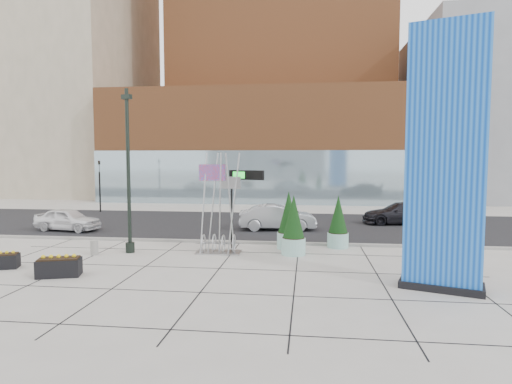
# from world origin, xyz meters

# --- Properties ---
(ground) EXTENTS (160.00, 160.00, 0.00)m
(ground) POSITION_xyz_m (0.00, 0.00, 0.00)
(ground) COLOR #9E9991
(ground) RESTS_ON ground
(street_asphalt) EXTENTS (80.00, 12.00, 0.02)m
(street_asphalt) POSITION_xyz_m (0.00, 10.00, 0.01)
(street_asphalt) COLOR black
(street_asphalt) RESTS_ON ground
(curb_edge) EXTENTS (80.00, 0.30, 0.12)m
(curb_edge) POSITION_xyz_m (0.00, 4.00, 0.06)
(curb_edge) COLOR gray
(curb_edge) RESTS_ON ground
(tower_podium) EXTENTS (34.00, 10.00, 11.00)m
(tower_podium) POSITION_xyz_m (1.00, 27.00, 5.50)
(tower_podium) COLOR #9E572D
(tower_podium) RESTS_ON ground
(tower_glass_front) EXTENTS (34.00, 0.60, 5.00)m
(tower_glass_front) POSITION_xyz_m (1.00, 22.20, 2.50)
(tower_glass_front) COLOR #8CA5B2
(tower_glass_front) RESTS_ON ground
(building_beige_left) EXTENTS (18.00, 20.00, 34.00)m
(building_beige_left) POSITION_xyz_m (-26.00, 34.00, 17.00)
(building_beige_left) COLOR gray
(building_beige_left) RESTS_ON ground
(building_grey_parking) EXTENTS (20.00, 18.00, 18.00)m
(building_grey_parking) POSITION_xyz_m (26.00, 32.00, 9.00)
(building_grey_parking) COLOR slate
(building_grey_parking) RESTS_ON ground
(blue_pylon) EXTENTS (2.82, 1.94, 8.61)m
(blue_pylon) POSITION_xyz_m (8.82, -2.67, 4.16)
(blue_pylon) COLOR #0C45BA
(blue_pylon) RESTS_ON ground
(lamp_post) EXTENTS (0.50, 0.41, 7.40)m
(lamp_post) POSITION_xyz_m (-3.64, 1.32, 3.03)
(lamp_post) COLOR black
(lamp_post) RESTS_ON ground
(public_art_sculpture) EXTENTS (2.04, 1.06, 4.58)m
(public_art_sculpture) POSITION_xyz_m (0.42, 1.75, 1.20)
(public_art_sculpture) COLOR #B4B6B9
(public_art_sculpture) RESTS_ON ground
(concrete_bollard) EXTENTS (0.34, 0.34, 0.65)m
(concrete_bollard) POSITION_xyz_m (-5.03, 0.67, 0.33)
(concrete_bollard) COLOR gray
(concrete_bollard) RESTS_ON ground
(overhead_street_sign) EXTENTS (1.72, 0.73, 3.75)m
(overhead_street_sign) POSITION_xyz_m (1.46, 2.80, 3.22)
(overhead_street_sign) COLOR black
(overhead_street_sign) RESTS_ON ground
(round_planter_east) EXTENTS (1.01, 1.01, 2.53)m
(round_planter_east) POSITION_xyz_m (5.88, 3.60, 1.20)
(round_planter_east) COLOR #99CFC5
(round_planter_east) RESTS_ON ground
(round_planter_mid) EXTENTS (1.10, 1.10, 2.75)m
(round_planter_mid) POSITION_xyz_m (3.52, 3.06, 1.30)
(round_planter_mid) COLOR #99CFC5
(round_planter_mid) RESTS_ON ground
(round_planter_west) EXTENTS (1.08, 1.08, 2.69)m
(round_planter_west) POSITION_xyz_m (3.80, 1.80, 1.28)
(round_planter_west) COLOR #99CFC5
(round_planter_west) RESTS_ON ground
(box_planter_north) EXTENTS (1.40, 1.03, 0.69)m
(box_planter_north) POSITION_xyz_m (-7.50, -2.00, 0.32)
(box_planter_north) COLOR black
(box_planter_north) RESTS_ON ground
(box_planter_south) EXTENTS (1.64, 1.14, 0.82)m
(box_planter_south) POSITION_xyz_m (-4.60, -2.76, 0.38)
(box_planter_south) COLOR black
(box_planter_south) RESTS_ON ground
(car_white_west) EXTENTS (4.08, 2.08, 1.33)m
(car_white_west) POSITION_xyz_m (-9.72, 6.47, 0.67)
(car_white_west) COLOR white
(car_white_west) RESTS_ON ground
(car_silver_mid) EXTENTS (4.72, 2.11, 1.51)m
(car_silver_mid) POSITION_xyz_m (2.63, 8.24, 0.75)
(car_silver_mid) COLOR #A9ABB1
(car_silver_mid) RESTS_ON ground
(car_dark_east) EXTENTS (5.07, 2.53, 1.42)m
(car_dark_east) POSITION_xyz_m (10.45, 11.47, 0.71)
(car_dark_east) COLOR black
(car_dark_east) RESTS_ON ground
(traffic_signal) EXTENTS (0.15, 0.18, 4.10)m
(traffic_signal) POSITION_xyz_m (-12.00, 15.00, 2.30)
(traffic_signal) COLOR black
(traffic_signal) RESTS_ON ground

